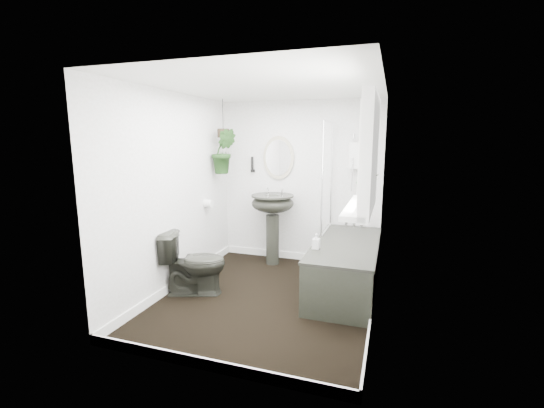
% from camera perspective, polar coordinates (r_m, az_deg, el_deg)
% --- Properties ---
extents(floor, '(2.30, 2.80, 0.02)m').
position_cam_1_polar(floor, '(4.25, -0.66, -14.56)').
color(floor, black).
rests_on(floor, ground).
extents(ceiling, '(2.30, 2.80, 0.02)m').
position_cam_1_polar(ceiling, '(3.90, -0.73, 18.16)').
color(ceiling, white).
rests_on(ceiling, ground).
extents(wall_back, '(2.30, 0.02, 2.30)m').
position_cam_1_polar(wall_back, '(5.25, 4.35, 3.39)').
color(wall_back, white).
rests_on(wall_back, ground).
extents(wall_front, '(2.30, 0.02, 2.30)m').
position_cam_1_polar(wall_front, '(2.64, -10.76, -3.56)').
color(wall_front, white).
rests_on(wall_front, ground).
extents(wall_left, '(0.02, 2.80, 2.30)m').
position_cam_1_polar(wall_left, '(4.42, -15.05, 1.79)').
color(wall_left, white).
rests_on(wall_left, ground).
extents(wall_right, '(0.02, 2.80, 2.30)m').
position_cam_1_polar(wall_right, '(3.70, 16.54, 0.13)').
color(wall_right, white).
rests_on(wall_right, ground).
extents(skirting, '(2.30, 2.80, 0.10)m').
position_cam_1_polar(skirting, '(4.23, -0.66, -13.82)').
color(skirting, white).
rests_on(skirting, floor).
extents(bathtub, '(0.72, 1.72, 0.58)m').
position_cam_1_polar(bathtub, '(4.43, 11.49, -9.54)').
color(bathtub, black).
rests_on(bathtub, floor).
extents(bath_screen, '(0.04, 0.72, 1.40)m').
position_cam_1_polar(bath_screen, '(4.73, 8.67, 4.14)').
color(bath_screen, silver).
rests_on(bath_screen, bathtub).
extents(shower_box, '(0.20, 0.10, 0.35)m').
position_cam_1_polar(shower_box, '(5.01, 13.19, 7.42)').
color(shower_box, white).
rests_on(shower_box, wall_back).
extents(oval_mirror, '(0.46, 0.03, 0.62)m').
position_cam_1_polar(oval_mirror, '(5.26, 1.01, 7.26)').
color(oval_mirror, '#AEA58B').
rests_on(oval_mirror, wall_back).
extents(wall_sconce, '(0.04, 0.04, 0.22)m').
position_cam_1_polar(wall_sconce, '(5.39, -3.11, 6.26)').
color(wall_sconce, black).
rests_on(wall_sconce, wall_back).
extents(toilet_roll_holder, '(0.11, 0.11, 0.11)m').
position_cam_1_polar(toilet_roll_holder, '(5.02, -9.98, 0.07)').
color(toilet_roll_holder, white).
rests_on(toilet_roll_holder, wall_left).
extents(window_recess, '(0.08, 1.00, 0.90)m').
position_cam_1_polar(window_recess, '(2.95, 15.16, 7.52)').
color(window_recess, white).
rests_on(window_recess, wall_right).
extents(window_sill, '(0.18, 1.00, 0.04)m').
position_cam_1_polar(window_sill, '(3.01, 13.46, -0.44)').
color(window_sill, white).
rests_on(window_sill, wall_right).
extents(window_blinds, '(0.01, 0.86, 0.76)m').
position_cam_1_polar(window_blinds, '(2.96, 14.28, 7.56)').
color(window_blinds, white).
rests_on(window_blinds, wall_right).
extents(toilet, '(0.81, 0.63, 0.73)m').
position_cam_1_polar(toilet, '(4.33, -12.14, -8.98)').
color(toilet, black).
rests_on(toilet, floor).
extents(pedestal_sink, '(0.70, 0.64, 1.01)m').
position_cam_1_polar(pedestal_sink, '(5.16, 0.09, -3.99)').
color(pedestal_sink, black).
rests_on(pedestal_sink, floor).
extents(sill_plant, '(0.26, 0.24, 0.23)m').
position_cam_1_polar(sill_plant, '(3.28, 14.55, 2.74)').
color(sill_plant, black).
rests_on(sill_plant, window_sill).
extents(hanging_plant, '(0.42, 0.39, 0.61)m').
position_cam_1_polar(hanging_plant, '(5.11, -7.58, 8.18)').
color(hanging_plant, black).
rests_on(hanging_plant, ceiling).
extents(soap_bottle, '(0.08, 0.08, 0.17)m').
position_cam_1_polar(soap_bottle, '(4.02, 6.93, -5.83)').
color(soap_bottle, black).
rests_on(soap_bottle, bathtub).
extents(hanging_pot, '(0.16, 0.16, 0.12)m').
position_cam_1_polar(hanging_pot, '(5.11, -7.65, 10.95)').
color(hanging_pot, black).
rests_on(hanging_pot, ceiling).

